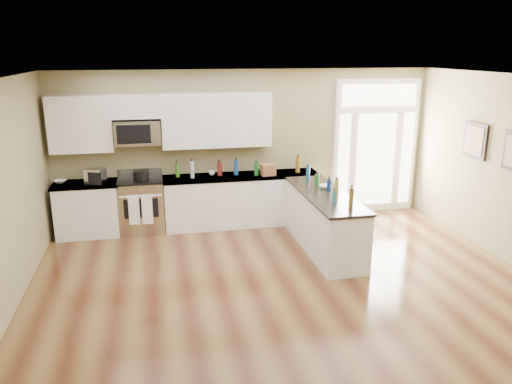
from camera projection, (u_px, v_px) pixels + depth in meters
ground at (311, 326)px, 5.87m from camera, size 8.00×8.00×0.00m
room_shell at (316, 186)px, 5.40m from camera, size 8.00×8.00×8.00m
back_cabinet_left at (88, 211)px, 8.66m from camera, size 1.10×0.66×0.94m
back_cabinet_right at (242, 201)px, 9.19m from camera, size 2.85×0.66×0.94m
peninsula_cabinet at (324, 223)px, 8.04m from camera, size 0.69×2.32×0.94m
upper_cabinet_left at (80, 124)px, 8.38m from camera, size 1.04×0.33×0.95m
upper_cabinet_right at (217, 120)px, 8.84m from camera, size 1.94×0.33×0.95m
upper_cabinet_short at (136, 106)px, 8.49m from camera, size 0.82×0.33×0.40m
microwave at (138, 132)px, 8.58m from camera, size 0.78×0.41×0.42m
entry_door at (375, 147)px, 9.74m from camera, size 1.70×0.10×2.60m
wall_art_near at (475, 140)px, 8.16m from camera, size 0.05×0.58×0.58m
kitchen_range at (142, 205)px, 8.82m from camera, size 0.78×0.69×1.08m
stockpot at (141, 175)px, 8.57m from camera, size 0.34×0.34×0.20m
toaster_oven at (95, 176)px, 8.43m from camera, size 0.37×0.33×0.26m
cardboard_box at (268, 170)px, 9.00m from camera, size 0.27×0.21×0.21m
bowl_left at (60, 181)px, 8.51m from camera, size 0.24×0.24×0.05m
bowl_peninsula at (326, 187)px, 8.17m from camera, size 0.21×0.21×0.06m
cup_counter at (212, 173)px, 9.03m from camera, size 0.13×0.13×0.09m
counter_bottles at (269, 174)px, 8.55m from camera, size 2.41×2.45×0.31m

